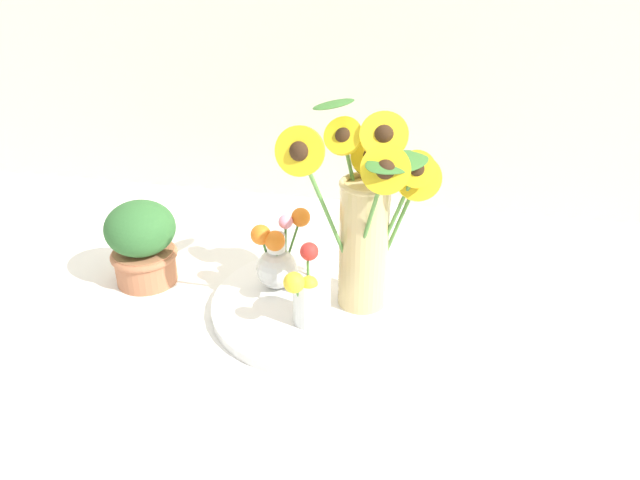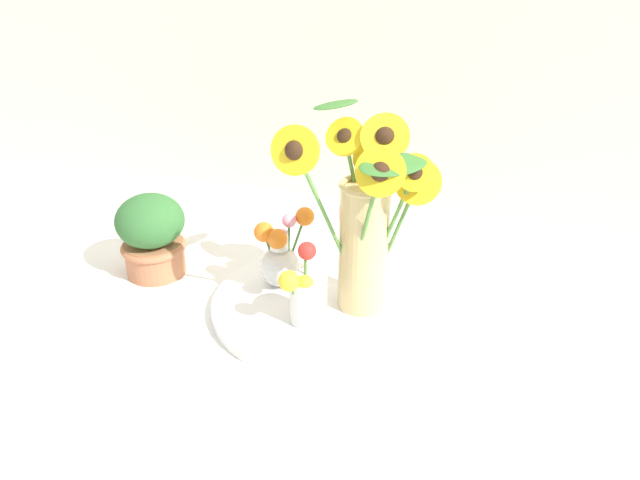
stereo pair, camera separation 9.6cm
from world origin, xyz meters
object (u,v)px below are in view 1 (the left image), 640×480
at_px(serving_tray, 320,305).
at_px(vase_bulb_right, 277,257).
at_px(vase_small_center, 310,294).
at_px(mason_jar_sunflowers, 366,221).
at_px(potted_plant, 142,242).

relative_size(serving_tray, vase_bulb_right, 2.64).
bearing_deg(vase_small_center, mason_jar_sunflowers, 41.16).
bearing_deg(serving_tray, vase_bulb_right, 158.52).
bearing_deg(vase_bulb_right, potted_plant, -179.13).
height_order(mason_jar_sunflowers, vase_small_center, mason_jar_sunflowers).
relative_size(vase_bulb_right, potted_plant, 0.89).
xyz_separation_m(mason_jar_sunflowers, potted_plant, (-0.45, 0.02, -0.10)).
bearing_deg(vase_bulb_right, serving_tray, -21.48).
bearing_deg(vase_bulb_right, vase_small_center, -50.55).
bearing_deg(serving_tray, potted_plant, 175.09).
bearing_deg(potted_plant, serving_tray, -4.91).
height_order(serving_tray, vase_small_center, vase_small_center).
xyz_separation_m(serving_tray, potted_plant, (-0.37, 0.03, 0.08)).
distance_m(serving_tray, vase_bulb_right, 0.12).
distance_m(vase_small_center, vase_bulb_right, 0.14).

